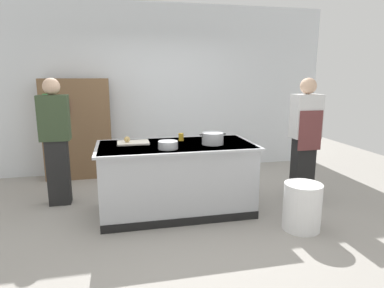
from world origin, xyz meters
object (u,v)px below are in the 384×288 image
Objects in this scene: onion at (127,139)px; juice_cup at (181,137)px; person_guest at (56,139)px; stock_pot at (213,138)px; trash_bin at (302,207)px; mixing_bowl at (168,145)px; person_chef at (305,137)px; bookshelf at (77,129)px.

onion is 0.75× the size of juice_cup.
onion is at bearing 55.30° from person_guest.
trash_bin is at bearing -39.34° from stock_pot.
stock_pot is at bearing -41.94° from juice_cup.
mixing_bowl is at bearing -166.58° from stock_pot.
juice_cup is 1.73m from person_chef.
person_chef is at bearing 59.67° from trash_bin.
mixing_bowl is 2.39m from bookshelf.
person_guest is (-0.93, 0.45, -0.05)m from onion.
stock_pot is at bearing 98.42° from person_chef.
mixing_bowl is at bearing 49.83° from person_guest.
bookshelf is (-0.79, 1.64, -0.11)m from onion.
bookshelf is at bearing 115.65° from onion.
person_guest reaches higher than stock_pot.
person_chef is (1.72, -0.17, -0.04)m from juice_cup.
trash_bin is at bearing -26.86° from onion.
juice_cup is at bearing 4.17° from onion.
onion is 1.82m from bookshelf.
bookshelf is at bearing 134.09° from stock_pot.
stock_pot is 0.60m from mixing_bowl.
bookshelf is (0.14, 1.19, -0.06)m from person_guest.
juice_cup is 0.06× the size of person_guest.
onion is 2.26m from trash_bin.
person_guest is (-1.39, 0.85, -0.04)m from mixing_bowl.
bookshelf is (-1.84, 1.90, -0.12)m from stock_pot.
stock_pot is 0.19× the size of person_guest.
onion is 2.43m from person_chef.
trash_bin is at bearing -21.48° from mixing_bowl.
trash_bin is 0.32× the size of person_chef.
juice_cup is 1.68m from person_guest.
person_guest reaches higher than onion.
trash_bin is 3.81m from bookshelf.
person_chef is (1.37, 0.14, -0.06)m from stock_pot.
bookshelf reaches higher than stock_pot.
stock_pot is at bearing -13.85° from onion.
person_chef and person_guest have the same top height.
trash_bin is (1.46, -0.57, -0.67)m from mixing_bowl.
stock_pot is 0.47m from juice_cup.
bookshelf reaches higher than mixing_bowl.
onion is 1.03m from person_guest.
person_chef reaches higher than bookshelf.
stock_pot reaches higher than mixing_bowl.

